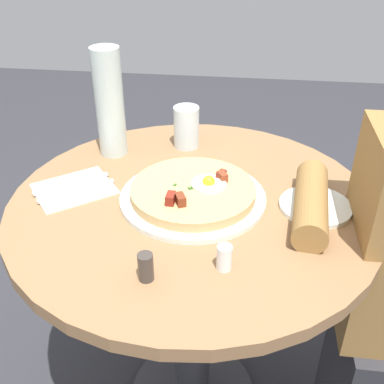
# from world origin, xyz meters

# --- Properties ---
(dining_table) EXTENTS (0.82, 0.82, 0.72)m
(dining_table) POSITION_xyz_m (0.00, 0.00, 0.55)
(dining_table) COLOR olive
(dining_table) RESTS_ON ground_plane
(pizza_plate) EXTENTS (0.32, 0.32, 0.01)m
(pizza_plate) POSITION_xyz_m (-0.00, 0.00, 0.72)
(pizza_plate) COLOR silver
(pizza_plate) RESTS_ON dining_table
(breakfast_pizza) EXTENTS (0.28, 0.28, 0.04)m
(breakfast_pizza) POSITION_xyz_m (-0.00, 0.00, 0.74)
(breakfast_pizza) COLOR tan
(breakfast_pizza) RESTS_ON pizza_plate
(bread_plate) EXTENTS (0.16, 0.16, 0.01)m
(bread_plate) POSITION_xyz_m (0.27, -0.00, 0.72)
(bread_plate) COLOR silver
(bread_plate) RESTS_ON dining_table
(napkin) EXTENTS (0.22, 0.21, 0.00)m
(napkin) POSITION_xyz_m (-0.28, 0.01, 0.72)
(napkin) COLOR white
(napkin) RESTS_ON dining_table
(fork) EXTENTS (0.15, 0.12, 0.00)m
(fork) POSITION_xyz_m (-0.27, -0.01, 0.73)
(fork) COLOR silver
(fork) RESTS_ON napkin
(knife) EXTENTS (0.15, 0.12, 0.00)m
(knife) POSITION_xyz_m (-0.29, 0.02, 0.73)
(knife) COLOR silver
(knife) RESTS_ON napkin
(water_glass) EXTENTS (0.07, 0.07, 0.11)m
(water_glass) POSITION_xyz_m (-0.05, 0.26, 0.77)
(water_glass) COLOR silver
(water_glass) RESTS_ON dining_table
(water_bottle) EXTENTS (0.07, 0.07, 0.28)m
(water_bottle) POSITION_xyz_m (-0.23, 0.20, 0.86)
(water_bottle) COLOR silver
(water_bottle) RESTS_ON dining_table
(salt_shaker) EXTENTS (0.03, 0.03, 0.05)m
(salt_shaker) POSITION_xyz_m (0.08, -0.22, 0.74)
(salt_shaker) COLOR white
(salt_shaker) RESTS_ON dining_table
(pepper_shaker) EXTENTS (0.03, 0.03, 0.05)m
(pepper_shaker) POSITION_xyz_m (-0.05, -0.26, 0.75)
(pepper_shaker) COLOR #3F3833
(pepper_shaker) RESTS_ON dining_table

